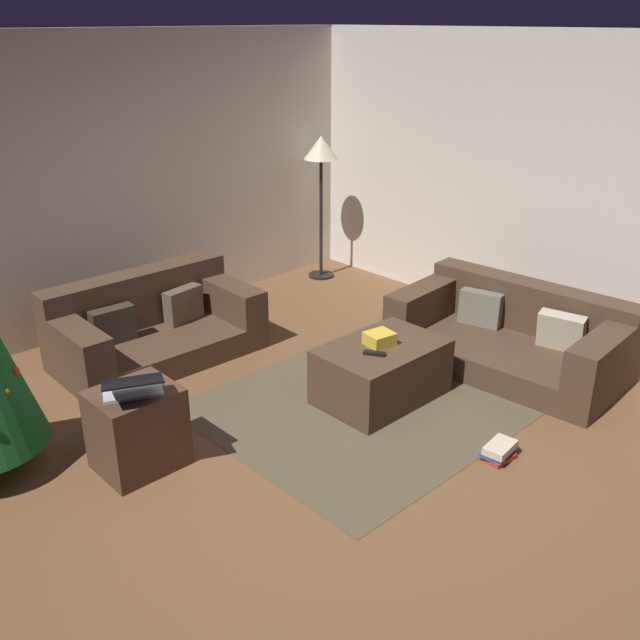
% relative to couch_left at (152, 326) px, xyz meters
% --- Properties ---
extents(ground_plane, '(6.40, 6.40, 0.00)m').
position_rel_couch_left_xyz_m(ground_plane, '(-0.16, -2.25, -0.27)').
color(ground_plane, brown).
extents(rear_partition, '(6.40, 0.12, 2.60)m').
position_rel_couch_left_xyz_m(rear_partition, '(-0.16, 0.89, 1.03)').
color(rear_partition, silver).
rests_on(rear_partition, ground_plane).
extents(corner_partition, '(0.12, 6.40, 2.60)m').
position_rel_couch_left_xyz_m(corner_partition, '(2.98, -2.25, 1.03)').
color(corner_partition, silver).
rests_on(corner_partition, ground_plane).
extents(couch_left, '(1.69, 0.92, 0.69)m').
position_rel_couch_left_xyz_m(couch_left, '(0.00, 0.00, 0.00)').
color(couch_left, '#473323').
rests_on(couch_left, ground_plane).
extents(couch_right, '(1.13, 1.89, 0.64)m').
position_rel_couch_left_xyz_m(couch_right, '(2.09, -2.20, -0.02)').
color(couch_right, '#473323').
rests_on(couch_right, ground_plane).
extents(ottoman, '(0.94, 0.63, 0.44)m').
position_rel_couch_left_xyz_m(ottoman, '(0.86, -1.84, -0.05)').
color(ottoman, '#473323').
rests_on(ottoman, ground_plane).
extents(gift_box, '(0.22, 0.20, 0.09)m').
position_rel_couch_left_xyz_m(gift_box, '(0.86, -1.81, 0.22)').
color(gift_box, gold).
rests_on(gift_box, ottoman).
extents(tv_remote, '(0.12, 0.16, 0.02)m').
position_rel_couch_left_xyz_m(tv_remote, '(0.70, -1.91, 0.18)').
color(tv_remote, black).
rests_on(tv_remote, ottoman).
extents(side_table, '(0.52, 0.44, 0.55)m').
position_rel_couch_left_xyz_m(side_table, '(-0.93, -1.37, 0.01)').
color(side_table, '#4C3323').
rests_on(side_table, ground_plane).
extents(laptop, '(0.50, 0.52, 0.18)m').
position_rel_couch_left_xyz_m(laptop, '(-0.96, -1.42, 0.34)').
color(laptop, silver).
rests_on(laptop, side_table).
extents(book_stack, '(0.30, 0.21, 0.11)m').
position_rel_couch_left_xyz_m(book_stack, '(0.82, -2.93, -0.21)').
color(book_stack, '#B7332D').
rests_on(book_stack, ground_plane).
extents(corner_lamp, '(0.36, 0.36, 1.54)m').
position_rel_couch_left_xyz_m(corner_lamp, '(2.42, 0.47, 1.04)').
color(corner_lamp, black).
rests_on(corner_lamp, ground_plane).
extents(area_rug, '(2.60, 2.00, 0.01)m').
position_rel_couch_left_xyz_m(area_rug, '(0.86, -1.84, -0.26)').
color(area_rug, brown).
rests_on(area_rug, ground_plane).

